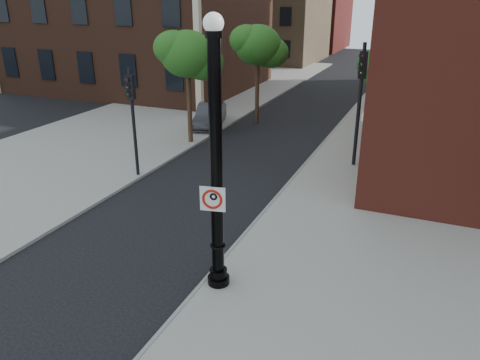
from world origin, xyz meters
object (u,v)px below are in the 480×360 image
at_px(no_parking_sign, 213,199).
at_px(traffic_signal_left, 132,106).
at_px(parked_car, 210,116).
at_px(traffic_signal_right, 361,86).
at_px(lamppost, 216,175).

distance_m(no_parking_sign, traffic_signal_left, 9.09).
distance_m(no_parking_sign, parked_car, 16.65).
bearing_deg(traffic_signal_left, no_parking_sign, -53.73).
height_order(traffic_signal_left, traffic_signal_right, traffic_signal_right).
bearing_deg(traffic_signal_left, lamppost, -52.76).
height_order(parked_car, traffic_signal_left, traffic_signal_left).
relative_size(parked_car, traffic_signal_left, 0.88).
bearing_deg(lamppost, traffic_signal_left, 138.19).
relative_size(traffic_signal_left, traffic_signal_right, 0.84).
xyz_separation_m(lamppost, traffic_signal_right, (1.66, 10.91, 0.46)).
xyz_separation_m(parked_car, traffic_signal_left, (0.76, -8.61, 2.47)).
height_order(no_parking_sign, traffic_signal_right, traffic_signal_right).
bearing_deg(parked_car, traffic_signal_right, -38.97).
height_order(lamppost, parked_car, lamppost).
xyz_separation_m(no_parking_sign, traffic_signal_right, (1.69, 11.09, 1.04)).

